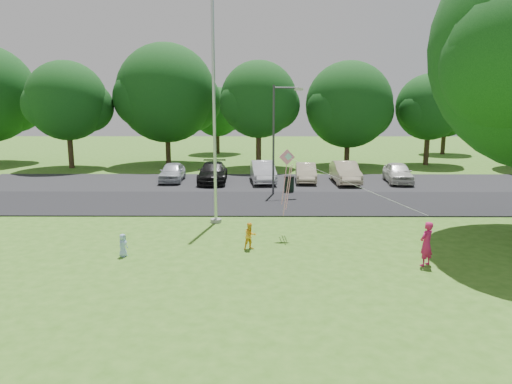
{
  "coord_description": "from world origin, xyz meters",
  "views": [
    {
      "loc": [
        -1.56,
        -15.03,
        5.31
      ],
      "look_at": [
        -1.68,
        4.0,
        1.6
      ],
      "focal_mm": 32.0,
      "sensor_mm": 36.0,
      "label": 1
    }
  ],
  "objects_px": {
    "woman": "(426,244)",
    "child_blue": "(123,245)",
    "child_yellow": "(250,236)",
    "flagpole": "(214,130)",
    "street_lamp": "(278,130)",
    "kite": "(289,168)",
    "trash_can": "(289,184)"
  },
  "relations": [
    {
      "from": "flagpole",
      "to": "woman",
      "type": "distance_m",
      "value": 9.92
    },
    {
      "from": "child_blue",
      "to": "flagpole",
      "type": "bearing_deg",
      "value": -12.2
    },
    {
      "from": "flagpole",
      "to": "child_yellow",
      "type": "height_order",
      "value": "flagpole"
    },
    {
      "from": "street_lamp",
      "to": "kite",
      "type": "height_order",
      "value": "street_lamp"
    },
    {
      "from": "child_yellow",
      "to": "street_lamp",
      "type": "bearing_deg",
      "value": 54.33
    },
    {
      "from": "flagpole",
      "to": "trash_can",
      "type": "relative_size",
      "value": 10.11
    },
    {
      "from": "flagpole",
      "to": "child_yellow",
      "type": "relative_size",
      "value": 9.89
    },
    {
      "from": "flagpole",
      "to": "woman",
      "type": "bearing_deg",
      "value": -36.66
    },
    {
      "from": "child_yellow",
      "to": "flagpole",
      "type": "bearing_deg",
      "value": 84.89
    },
    {
      "from": "flagpole",
      "to": "child_blue",
      "type": "xyz_separation_m",
      "value": [
        -2.83,
        -4.71,
        -3.75
      ]
    },
    {
      "from": "woman",
      "to": "child_blue",
      "type": "height_order",
      "value": "woman"
    },
    {
      "from": "woman",
      "to": "child_yellow",
      "type": "height_order",
      "value": "woman"
    },
    {
      "from": "street_lamp",
      "to": "child_yellow",
      "type": "height_order",
      "value": "street_lamp"
    },
    {
      "from": "flagpole",
      "to": "kite",
      "type": "distance_m",
      "value": 4.03
    },
    {
      "from": "street_lamp",
      "to": "woman",
      "type": "relative_size",
      "value": 4.21
    },
    {
      "from": "child_blue",
      "to": "woman",
      "type": "bearing_deg",
      "value": -75.93
    },
    {
      "from": "flagpole",
      "to": "woman",
      "type": "relative_size",
      "value": 6.64
    },
    {
      "from": "child_yellow",
      "to": "child_blue",
      "type": "relative_size",
      "value": 1.23
    },
    {
      "from": "trash_can",
      "to": "woman",
      "type": "distance_m",
      "value": 13.19
    },
    {
      "from": "street_lamp",
      "to": "trash_can",
      "type": "bearing_deg",
      "value": 28.42
    },
    {
      "from": "street_lamp",
      "to": "kite",
      "type": "bearing_deg",
      "value": -103.53
    },
    {
      "from": "child_blue",
      "to": "kite",
      "type": "xyz_separation_m",
      "value": [
        5.98,
        2.61,
        2.36
      ]
    },
    {
      "from": "kite",
      "to": "flagpole",
      "type": "bearing_deg",
      "value": 144.53
    },
    {
      "from": "trash_can",
      "to": "flagpole",
      "type": "bearing_deg",
      "value": -118.03
    },
    {
      "from": "street_lamp",
      "to": "trash_can",
      "type": "distance_m",
      "value": 3.46
    },
    {
      "from": "child_yellow",
      "to": "child_blue",
      "type": "bearing_deg",
      "value": 162.76
    },
    {
      "from": "woman",
      "to": "child_blue",
      "type": "distance_m",
      "value": 10.35
    },
    {
      "from": "woman",
      "to": "child_blue",
      "type": "xyz_separation_m",
      "value": [
        -10.31,
        0.86,
        -0.34
      ]
    },
    {
      "from": "street_lamp",
      "to": "child_yellow",
      "type": "relative_size",
      "value": 6.26
    },
    {
      "from": "child_yellow",
      "to": "kite",
      "type": "relative_size",
      "value": 0.21
    },
    {
      "from": "trash_can",
      "to": "woman",
      "type": "height_order",
      "value": "woman"
    },
    {
      "from": "woman",
      "to": "child_yellow",
      "type": "distance_m",
      "value": 6.1
    }
  ]
}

